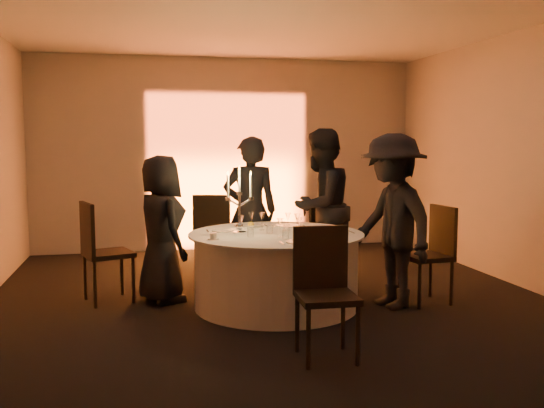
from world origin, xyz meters
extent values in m
plane|color=black|center=(0.00, 0.00, 0.00)|extent=(7.00, 7.00, 0.00)
plane|color=silver|center=(0.00, 0.00, 3.00)|extent=(7.00, 7.00, 0.00)
plane|color=#B0AAA4|center=(0.00, 3.50, 1.50)|extent=(7.00, 0.00, 7.00)
plane|color=#B0AAA4|center=(0.00, -3.50, 1.50)|extent=(7.00, 0.00, 7.00)
plane|color=#B0AAA4|center=(3.00, 0.00, 1.50)|extent=(0.00, 7.00, 7.00)
cube|color=black|center=(0.00, 3.20, 0.05)|extent=(0.25, 0.12, 0.10)
cylinder|color=black|center=(0.00, 0.00, 0.01)|extent=(0.60, 0.60, 0.03)
cylinder|color=black|center=(0.00, 0.00, 0.38)|extent=(0.20, 0.20, 0.75)
cylinder|color=silver|center=(0.00, 0.00, 0.38)|extent=(1.68, 1.68, 0.75)
cylinder|color=silver|center=(0.00, 0.00, 0.76)|extent=(1.80, 1.80, 0.02)
cube|color=black|center=(-1.70, 0.58, 0.51)|extent=(0.60, 0.60, 0.05)
cube|color=black|center=(-1.91, 0.51, 0.81)|extent=(0.19, 0.46, 0.54)
cylinder|color=black|center=(-1.45, 0.45, 0.25)|extent=(0.04, 0.04, 0.50)
cylinder|color=black|center=(-1.58, 0.83, 0.25)|extent=(0.04, 0.04, 0.50)
cylinder|color=black|center=(-1.83, 0.32, 0.25)|extent=(0.04, 0.04, 0.50)
cylinder|color=black|center=(-1.96, 0.70, 0.25)|extent=(0.04, 0.04, 0.50)
cube|color=black|center=(-0.45, 1.55, 0.51)|extent=(0.57, 0.57, 0.05)
cube|color=black|center=(-0.51, 1.35, 0.79)|extent=(0.45, 0.17, 0.53)
cylinder|color=black|center=(-0.21, 1.68, 0.25)|extent=(0.04, 0.04, 0.49)
cylinder|color=black|center=(-0.59, 1.79, 0.25)|extent=(0.04, 0.04, 0.49)
cylinder|color=black|center=(-0.32, 1.30, 0.25)|extent=(0.04, 0.04, 0.49)
cylinder|color=black|center=(-0.70, 1.41, 0.25)|extent=(0.04, 0.04, 0.49)
cube|color=black|center=(0.73, 1.26, 0.47)|extent=(0.59, 0.59, 0.05)
cube|color=black|center=(0.83, 1.10, 0.73)|extent=(0.39, 0.25, 0.49)
cylinder|color=black|center=(0.80, 1.52, 0.23)|extent=(0.04, 0.04, 0.46)
cylinder|color=black|center=(0.48, 1.33, 0.23)|extent=(0.04, 0.04, 0.46)
cylinder|color=black|center=(0.98, 1.20, 0.23)|extent=(0.04, 0.04, 0.46)
cylinder|color=black|center=(0.67, 1.01, 0.23)|extent=(0.04, 0.04, 0.46)
cube|color=black|center=(1.58, -0.19, 0.49)|extent=(0.50, 0.50, 0.05)
cube|color=black|center=(1.78, -0.17, 0.77)|extent=(0.09, 0.45, 0.51)
cylinder|color=black|center=(1.36, -0.02, 0.24)|extent=(0.04, 0.04, 0.48)
cylinder|color=black|center=(1.41, -0.40, 0.24)|extent=(0.04, 0.04, 0.48)
cylinder|color=black|center=(1.75, 0.02, 0.24)|extent=(0.04, 0.04, 0.48)
cylinder|color=black|center=(1.79, -0.36, 0.24)|extent=(0.04, 0.04, 0.48)
cube|color=black|center=(0.06, -1.56, 0.49)|extent=(0.47, 0.47, 0.05)
cube|color=black|center=(0.06, -1.36, 0.77)|extent=(0.45, 0.06, 0.52)
cylinder|color=black|center=(-0.14, -1.75, 0.24)|extent=(0.04, 0.04, 0.48)
cylinder|color=black|center=(0.24, -1.76, 0.24)|extent=(0.04, 0.04, 0.48)
cylinder|color=black|center=(-0.13, -1.36, 0.24)|extent=(0.04, 0.04, 0.48)
cylinder|color=black|center=(0.26, -1.38, 0.24)|extent=(0.04, 0.04, 0.48)
imported|color=black|center=(-1.15, 0.46, 0.78)|extent=(0.75, 0.90, 1.57)
imported|color=black|center=(-0.08, 1.04, 0.88)|extent=(0.67, 0.47, 1.77)
imported|color=black|center=(0.75, 0.90, 0.93)|extent=(1.14, 1.12, 1.86)
imported|color=black|center=(1.16, -0.26, 0.89)|extent=(0.90, 1.27, 1.79)
cylinder|color=silver|center=(-0.51, 0.25, 0.78)|extent=(0.25, 0.25, 0.01)
cube|color=silver|center=(-0.68, 0.25, 0.78)|extent=(0.01, 0.17, 0.01)
cube|color=silver|center=(-0.34, 0.25, 0.78)|extent=(0.02, 0.17, 0.01)
cylinder|color=silver|center=(-0.17, 0.53, 0.78)|extent=(0.28, 0.28, 0.01)
cube|color=silver|center=(-0.34, 0.53, 0.78)|extent=(0.02, 0.17, 0.01)
cube|color=silver|center=(0.00, 0.53, 0.78)|extent=(0.01, 0.17, 0.01)
sphere|color=yellow|center=(-0.17, 0.53, 0.82)|extent=(0.07, 0.07, 0.07)
cylinder|color=silver|center=(0.24, 0.46, 0.78)|extent=(0.28, 0.28, 0.01)
cube|color=silver|center=(0.07, 0.46, 0.78)|extent=(0.02, 0.17, 0.01)
cube|color=silver|center=(0.41, 0.46, 0.78)|extent=(0.02, 0.17, 0.01)
cylinder|color=silver|center=(0.60, -0.14, 0.78)|extent=(0.26, 0.26, 0.01)
cube|color=silver|center=(0.43, -0.14, 0.78)|extent=(0.02, 0.17, 0.01)
cube|color=silver|center=(0.77, -0.14, 0.78)|extent=(0.01, 0.17, 0.01)
sphere|color=yellow|center=(0.60, -0.14, 0.82)|extent=(0.07, 0.07, 0.07)
cylinder|color=silver|center=(0.08, -0.62, 0.78)|extent=(0.25, 0.25, 0.01)
cube|color=silver|center=(-0.09, -0.62, 0.78)|extent=(0.02, 0.17, 0.01)
cube|color=silver|center=(0.25, -0.62, 0.78)|extent=(0.02, 0.17, 0.01)
cylinder|color=silver|center=(-0.68, -0.27, 0.77)|extent=(0.11, 0.11, 0.01)
cylinder|color=silver|center=(-0.68, -0.27, 0.81)|extent=(0.07, 0.07, 0.06)
cylinder|color=white|center=(-0.37, 0.04, 0.78)|extent=(0.14, 0.14, 0.02)
sphere|color=white|center=(-0.37, 0.04, 0.85)|extent=(0.08, 0.08, 0.08)
cylinder|color=white|center=(-0.37, 0.04, 0.98)|extent=(0.03, 0.03, 0.37)
cylinder|color=white|center=(-0.37, 0.04, 1.18)|extent=(0.06, 0.06, 0.03)
cylinder|color=silver|center=(-0.37, 0.04, 1.31)|extent=(0.02, 0.02, 0.24)
cone|color=#F89D2C|center=(-0.37, 0.04, 1.45)|extent=(0.02, 0.02, 0.04)
cylinder|color=white|center=(-0.43, 0.04, 1.09)|extent=(0.13, 0.02, 0.09)
cylinder|color=white|center=(-0.49, 0.04, 1.13)|extent=(0.06, 0.06, 0.03)
cylinder|color=silver|center=(-0.49, 0.04, 1.25)|extent=(0.02, 0.02, 0.24)
cone|color=#F89D2C|center=(-0.49, 0.04, 1.39)|extent=(0.02, 0.02, 0.04)
cylinder|color=white|center=(-0.31, 0.04, 1.09)|extent=(0.13, 0.02, 0.09)
cylinder|color=white|center=(-0.26, 0.04, 1.13)|extent=(0.06, 0.06, 0.03)
cylinder|color=silver|center=(-0.26, 0.04, 1.25)|extent=(0.02, 0.02, 0.24)
cone|color=#F89D2C|center=(-0.26, 0.04, 1.39)|extent=(0.02, 0.02, 0.04)
cylinder|color=silver|center=(0.17, -0.28, 0.77)|extent=(0.06, 0.06, 0.01)
cylinder|color=silver|center=(0.17, -0.28, 0.83)|extent=(0.01, 0.01, 0.10)
cone|color=silver|center=(0.17, -0.28, 0.92)|extent=(0.07, 0.07, 0.09)
cylinder|color=silver|center=(-0.02, -0.28, 0.77)|extent=(0.06, 0.06, 0.01)
cylinder|color=silver|center=(-0.02, -0.28, 0.83)|extent=(0.01, 0.01, 0.10)
cone|color=silver|center=(-0.02, -0.28, 0.92)|extent=(0.07, 0.07, 0.09)
cylinder|color=silver|center=(-0.36, 0.02, 0.77)|extent=(0.06, 0.06, 0.01)
cylinder|color=silver|center=(-0.36, 0.02, 0.83)|extent=(0.01, 0.01, 0.10)
cone|color=silver|center=(-0.36, 0.02, 0.92)|extent=(0.07, 0.07, 0.09)
cylinder|color=silver|center=(0.23, 0.05, 0.77)|extent=(0.06, 0.06, 0.01)
cylinder|color=silver|center=(0.23, 0.05, 0.83)|extent=(0.01, 0.01, 0.10)
cone|color=silver|center=(0.23, 0.05, 0.92)|extent=(0.07, 0.07, 0.09)
cylinder|color=silver|center=(-0.10, 0.22, 0.77)|extent=(0.06, 0.06, 0.01)
cylinder|color=silver|center=(-0.10, 0.22, 0.83)|extent=(0.01, 0.01, 0.10)
cone|color=silver|center=(-0.10, 0.22, 0.92)|extent=(0.07, 0.07, 0.09)
cylinder|color=silver|center=(0.16, 0.14, 0.77)|extent=(0.06, 0.06, 0.01)
cylinder|color=silver|center=(0.16, 0.14, 0.83)|extent=(0.01, 0.01, 0.10)
cone|color=silver|center=(0.16, 0.14, 0.92)|extent=(0.07, 0.07, 0.09)
cylinder|color=silver|center=(-0.21, 0.28, 0.77)|extent=(0.06, 0.06, 0.01)
cylinder|color=silver|center=(-0.21, 0.28, 0.83)|extent=(0.01, 0.01, 0.10)
cone|color=silver|center=(-0.21, 0.28, 0.92)|extent=(0.07, 0.07, 0.09)
cylinder|color=silver|center=(-0.30, -0.18, 0.82)|extent=(0.07, 0.07, 0.09)
cylinder|color=silver|center=(0.11, 0.01, 0.82)|extent=(0.07, 0.07, 0.09)
cylinder|color=silver|center=(-0.08, -0.04, 0.82)|extent=(0.07, 0.07, 0.09)
cylinder|color=silver|center=(0.01, -0.39, 0.82)|extent=(0.07, 0.07, 0.09)
camera|label=1|loc=(-1.35, -6.00, 1.72)|focal=40.00mm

